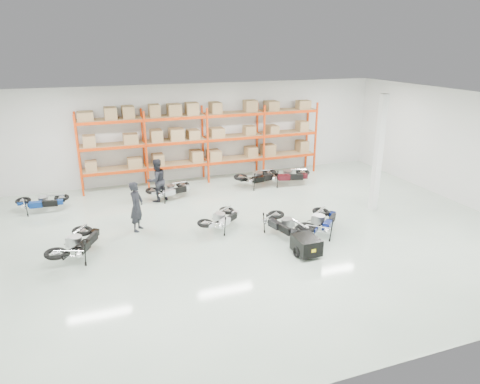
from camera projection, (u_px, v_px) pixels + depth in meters
name	position (u px, v px, depth m)	size (l,w,h in m)	color
room	(256.00, 171.00, 14.15)	(18.00, 18.00, 18.00)	#B5CAB6
pallet_rack	(205.00, 134.00, 19.88)	(11.28, 0.98, 3.62)	red
structural_column	(378.00, 154.00, 16.25)	(0.25, 0.25, 4.50)	white
moto_blue_centre	(321.00, 218.00, 14.67)	(0.83, 1.86, 1.14)	#07124D
moto_silver_left	(221.00, 216.00, 15.04)	(0.73, 1.65, 1.01)	silver
moto_black_far_left	(77.00, 239.00, 13.04)	(0.85, 1.92, 1.17)	black
moto_touring_right	(284.00, 220.00, 14.53)	(0.79, 1.77, 1.08)	black
trailer	(306.00, 245.00, 13.17)	(0.77, 1.46, 0.61)	black
moto_back_a	(41.00, 199.00, 16.62)	(0.75, 1.69, 1.03)	navy
moto_back_b	(170.00, 187.00, 17.98)	(0.76, 1.70, 1.04)	#AEB2B8
moto_back_c	(258.00, 174.00, 19.55)	(0.84, 1.90, 1.16)	black
moto_back_d	(287.00, 172.00, 19.79)	(0.86, 1.93, 1.18)	#440D15
person_left	(137.00, 206.00, 14.80)	(0.65, 0.43, 1.78)	black
person_back	(157.00, 180.00, 17.58)	(0.88, 0.68, 1.80)	black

